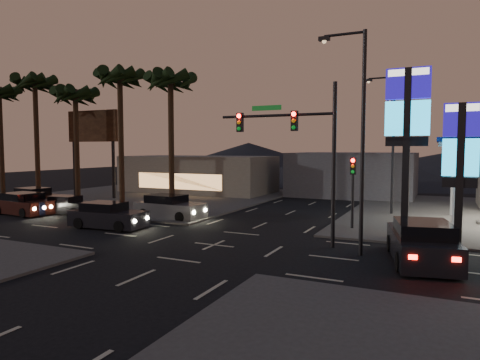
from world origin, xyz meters
The scene contains 26 objects.
ground centered at (0.00, 0.00, 0.00)m, with size 140.00×140.00×0.00m, color black.
corner_lot_nw centered at (-16.00, 16.00, 0.06)m, with size 24.00×24.00×0.12m, color #47443F.
pylon_sign_tall centered at (8.50, 5.50, 6.39)m, with size 2.20×0.35×9.00m.
pylon_sign_short centered at (11.00, 4.50, 4.66)m, with size 1.60×0.35×7.00m.
traffic_signal_mast centered at (3.76, 1.99, 5.23)m, with size 6.10×0.39×8.00m.
pedestal_signal centered at (5.50, 6.98, 2.92)m, with size 0.32×0.39×4.30m.
streetlight_near centered at (6.79, 1.00, 5.72)m, with size 2.14×0.25×10.00m.
streetlight_mid centered at (6.79, 14.00, 5.72)m, with size 2.14×0.25×10.00m.
streetlight_far centered at (6.79, 28.00, 5.72)m, with size 2.14×0.25×10.00m.
palm_a centered at (-9.00, 9.50, 9.43)m, with size 4.41×4.41×10.86m.
palm_b centered at (-14.00, 9.50, 9.97)m, with size 4.41×4.41×11.46m.
palm_c centered at (-19.00, 9.50, 8.88)m, with size 4.41×4.41×10.26m.
palm_d centered at (-24.00, 9.50, 10.15)m, with size 4.41×4.41×11.66m.
billboard centered at (-20.50, 13.00, 6.33)m, with size 6.00×0.30×8.50m.
building_far_west centered at (-14.00, 22.00, 2.00)m, with size 16.00×8.00×4.00m, color #726B5B.
building_far_mid centered at (2.00, 26.00, 2.20)m, with size 12.00×9.00×4.40m, color #4C4C51.
hill_left centered at (-25.00, 60.00, 3.00)m, with size 40.00×40.00×6.00m, color black.
hill_right centered at (15.00, 60.00, 2.50)m, with size 50.00×50.00×5.00m, color black.
hill_center centered at (0.00, 60.00, 2.00)m, with size 60.00×60.00×4.00m, color black.
car_lane_a_front centered at (-8.13, 1.35, 0.72)m, with size 4.89×2.28×1.56m.
car_lane_a_mid centered at (-17.56, 2.79, 0.73)m, with size 4.98×2.44×1.58m.
car_lane_a_rear centered at (-17.55, 3.15, 0.72)m, with size 4.88×2.23×1.56m.
car_lane_b_front centered at (-6.72, 5.86, 0.76)m, with size 5.13×2.41×1.64m.
car_lane_b_mid centered at (-14.86, 4.49, 0.62)m, with size 4.18×1.99×1.33m.
car_lane_b_rear centered at (-20.09, 5.93, 0.74)m, with size 5.03×2.42×1.59m.
suv_station centered at (9.54, 0.79, 0.84)m, with size 3.30×5.73×1.80m.
Camera 1 is at (10.19, -18.53, 4.82)m, focal length 32.00 mm.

